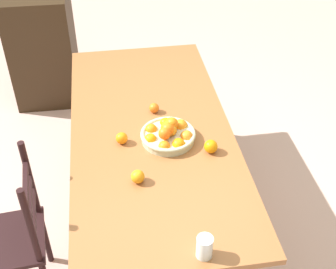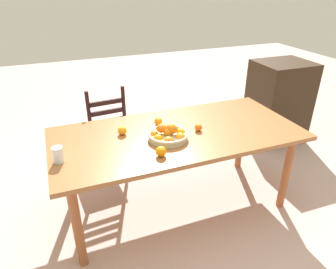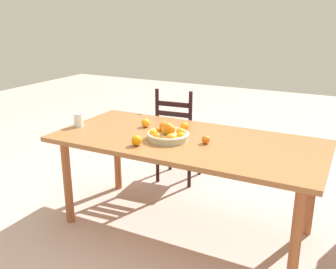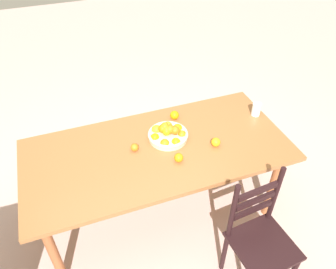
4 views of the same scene
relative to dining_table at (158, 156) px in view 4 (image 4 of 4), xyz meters
name	(u,v)px [view 4 (image 4 of 4)]	position (x,y,z in m)	size (l,w,h in m)	color
ground_plane	(159,209)	(0.00, 0.00, -0.68)	(12.00, 12.00, 0.00)	#C0A197
dining_table	(158,156)	(0.00, 0.00, 0.00)	(2.03, 0.95, 0.76)	#945C33
chair_near_window	(259,239)	(-0.46, 0.80, -0.22)	(0.43, 0.43, 0.97)	black
fruit_bowl	(168,134)	(-0.12, -0.09, 0.12)	(0.32, 0.32, 0.14)	beige
orange_loose_0	(179,158)	(-0.10, 0.18, 0.11)	(0.07, 0.07, 0.07)	orange
orange_loose_1	(174,115)	(-0.26, -0.30, 0.12)	(0.08, 0.08, 0.08)	orange
orange_loose_2	(135,147)	(0.17, -0.04, 0.11)	(0.06, 0.06, 0.06)	orange
orange_loose_3	(216,142)	(-0.43, 0.12, 0.11)	(0.07, 0.07, 0.07)	orange
drinking_glass	(256,109)	(-0.93, -0.12, 0.14)	(0.07, 0.07, 0.11)	silver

